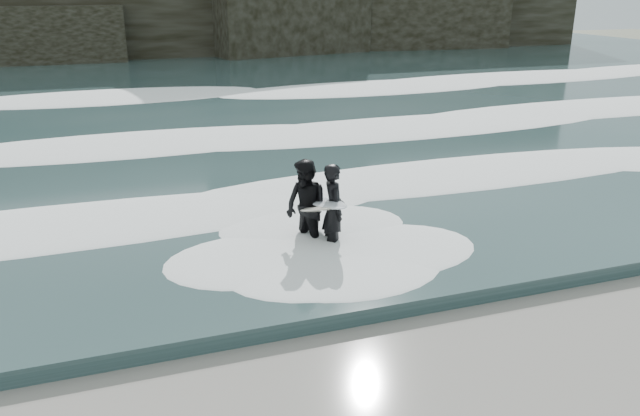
{
  "coord_description": "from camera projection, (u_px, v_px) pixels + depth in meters",
  "views": [
    {
      "loc": [
        -4.7,
        -5.23,
        5.26
      ],
      "look_at": [
        -0.84,
        6.02,
        1.0
      ],
      "focal_mm": 35.0,
      "sensor_mm": 36.0,
      "label": 1
    }
  ],
  "objects": [
    {
      "name": "sea",
      "position": [
        197.0,
        86.0,
        33.64
      ],
      "size": [
        90.0,
        52.0,
        0.3
      ],
      "primitive_type": "cube",
      "color": "#283F3F",
      "rests_on": "ground"
    },
    {
      "name": "foam_near",
      "position": [
        313.0,
        189.0,
        15.75
      ],
      "size": [
        60.0,
        3.2,
        0.2
      ],
      "primitive_type": "ellipsoid",
      "color": "white",
      "rests_on": "sea"
    },
    {
      "name": "foam_far",
      "position": [
        209.0,
        91.0,
        29.97
      ],
      "size": [
        60.0,
        4.8,
        0.3
      ],
      "primitive_type": "ellipsoid",
      "color": "white",
      "rests_on": "sea"
    },
    {
      "name": "foam_mid",
      "position": [
        251.0,
        131.0,
        21.97
      ],
      "size": [
        60.0,
        4.0,
        0.24
      ],
      "primitive_type": "ellipsoid",
      "color": "white",
      "rests_on": "sea"
    },
    {
      "name": "surfer_right",
      "position": [
        308.0,
        208.0,
        12.65
      ],
      "size": [
        1.35,
        2.31,
        1.99
      ],
      "color": "black",
      "rests_on": "ground"
    },
    {
      "name": "surfer_left",
      "position": [
        331.0,
        210.0,
        12.64
      ],
      "size": [
        0.98,
        1.88,
        1.92
      ],
      "color": "black",
      "rests_on": "ground"
    }
  ]
}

